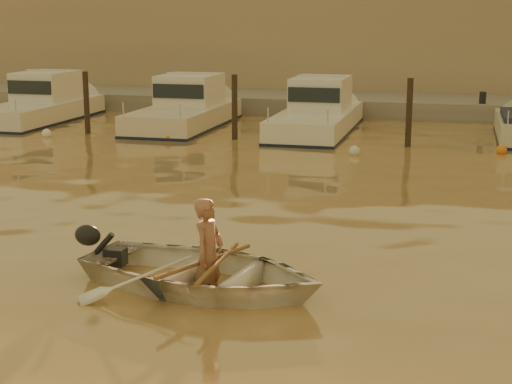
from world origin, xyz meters
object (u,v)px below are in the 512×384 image
(person, at_px, (208,255))
(moored_boat_0, at_px, (39,104))
(moored_boat_1, at_px, (184,109))
(moored_boat_2, at_px, (317,113))
(waterfront_building, at_px, (435,46))
(dinghy, at_px, (203,272))

(person, height_order, moored_boat_0, moored_boat_0)
(moored_boat_1, height_order, moored_boat_2, same)
(moored_boat_1, bearing_deg, moored_boat_2, 0.00)
(waterfront_building, bearing_deg, moored_boat_2, -106.78)
(dinghy, distance_m, person, 0.28)
(moored_boat_0, distance_m, waterfront_building, 17.50)
(person, xyz_separation_m, waterfront_building, (2.07, 26.36, 1.89))
(dinghy, distance_m, moored_boat_1, 16.40)
(person, distance_m, waterfront_building, 26.51)
(dinghy, xyz_separation_m, moored_boat_2, (-1.15, 15.34, 0.37))
(moored_boat_0, height_order, moored_boat_2, same)
(person, relative_size, moored_boat_1, 0.23)
(moored_boat_1, height_order, waterfront_building, waterfront_building)
(moored_boat_2, bearing_deg, waterfront_building, 73.22)
(dinghy, distance_m, moored_boat_0, 19.08)
(dinghy, height_order, person, person)
(moored_boat_2, bearing_deg, person, -85.36)
(moored_boat_1, relative_size, waterfront_building, 0.15)
(person, bearing_deg, dinghy, 90.00)
(moored_boat_0, bearing_deg, person, -53.35)
(dinghy, height_order, moored_boat_1, moored_boat_1)
(dinghy, xyz_separation_m, moored_boat_0, (-11.33, 15.34, 0.37))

